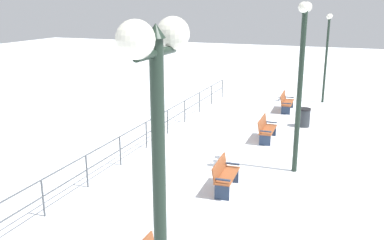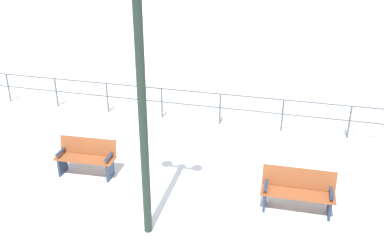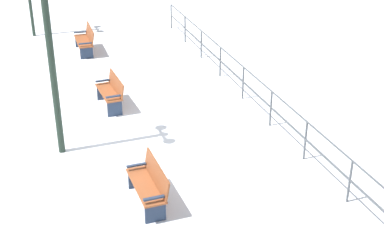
# 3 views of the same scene
# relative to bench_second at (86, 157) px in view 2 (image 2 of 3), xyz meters

# --- Properties ---
(ground_plane) EXTENTS (80.00, 80.00, 0.00)m
(ground_plane) POSITION_rel_bench_second_xyz_m (0.12, 2.48, -0.47)
(ground_plane) COLOR white
(ground_plane) RESTS_ON ground
(bench_second) EXTENTS (0.60, 1.45, 0.90)m
(bench_second) POSITION_rel_bench_second_xyz_m (0.00, 0.00, 0.00)
(bench_second) COLOR brown
(bench_second) RESTS_ON ground
(bench_third) EXTENTS (0.58, 1.53, 0.89)m
(bench_third) POSITION_rel_bench_second_xyz_m (0.15, 4.96, -0.01)
(bench_third) COLOR brown
(bench_third) RESTS_ON ground
(lamppost_middle) EXTENTS (0.30, 1.09, 5.21)m
(lamppost_middle) POSITION_rel_bench_second_xyz_m (1.65, 2.18, 2.93)
(lamppost_middle) COLOR #1E2D23
(lamppost_middle) RESTS_ON ground
(waterfront_railing) EXTENTS (0.05, 18.69, 1.00)m
(waterfront_railing) POSITION_rel_bench_second_xyz_m (-3.77, 2.48, 0.20)
(waterfront_railing) COLOR #4C5156
(waterfront_railing) RESTS_ON ground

